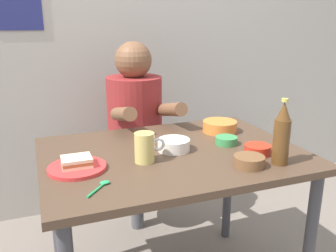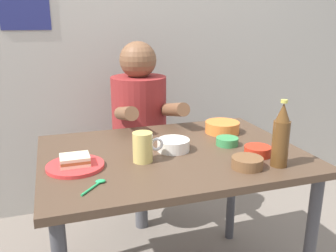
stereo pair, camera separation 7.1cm
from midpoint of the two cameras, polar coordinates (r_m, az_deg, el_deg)
name	(u,v)px [view 1 (the left image)]	position (r m, az deg, el deg)	size (l,w,h in m)	color
wall_back	(113,17)	(2.47, -9.51, 16.65)	(4.40, 0.09, 2.60)	#ADA89E
dining_table	(172,171)	(1.59, -0.64, -7.18)	(1.10, 0.80, 0.74)	#4C3828
stool	(136,177)	(2.27, -5.91, -8.00)	(0.34, 0.34, 0.45)	#4C4C51
person_seated	(135,112)	(2.12, -6.17, 2.19)	(0.33, 0.56, 0.72)	maroon
plate_orange	(77,168)	(1.42, -15.55, -6.38)	(0.22, 0.22, 0.01)	red
sandwich	(77,162)	(1.41, -15.63, -5.45)	(0.11, 0.09, 0.04)	beige
beer_mug	(145,147)	(1.43, -5.05, -3.40)	(0.13, 0.08, 0.12)	#D1BC66
beer_bottle	(282,135)	(1.44, 16.20, -1.38)	(0.06, 0.06, 0.26)	#593819
dip_bowl_green	(227,140)	(1.65, 8.04, -2.26)	(0.10, 0.10, 0.03)	#388C4C
condiment_bowl_brown	(249,161)	(1.42, 11.29, -5.41)	(0.12, 0.12, 0.04)	brown
soup_bowl_orange	(220,126)	(1.83, 7.09, 0.01)	(0.17, 0.17, 0.05)	orange
rice_bowl_white	(174,144)	(1.56, -0.38, -2.91)	(0.14, 0.14, 0.05)	silver
sauce_bowl_chili	(258,149)	(1.56, 12.70, -3.59)	(0.11, 0.11, 0.04)	red
spoon	(102,185)	(1.27, -12.05, -9.18)	(0.09, 0.10, 0.01)	#26A559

